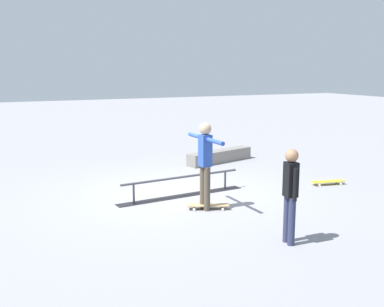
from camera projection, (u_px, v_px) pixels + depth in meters
ground_plane at (178, 194)px, 10.04m from camera, size 60.00×60.00×0.00m
grind_rail at (182, 187)px, 9.83m from camera, size 2.92×0.53×0.44m
skate_ledge at (220, 156)px, 13.36m from camera, size 2.23×0.98×0.34m
skater_main at (205, 160)px, 8.78m from camera, size 0.23×1.35×1.67m
skateboard_main at (208, 205)px, 8.95m from camera, size 0.82×0.49×0.09m
bystander_black_shirt at (290, 191)px, 7.07m from camera, size 0.20×0.34×1.48m
loose_skateboard_yellow at (328, 182)px, 10.81m from camera, size 0.82×0.37×0.09m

